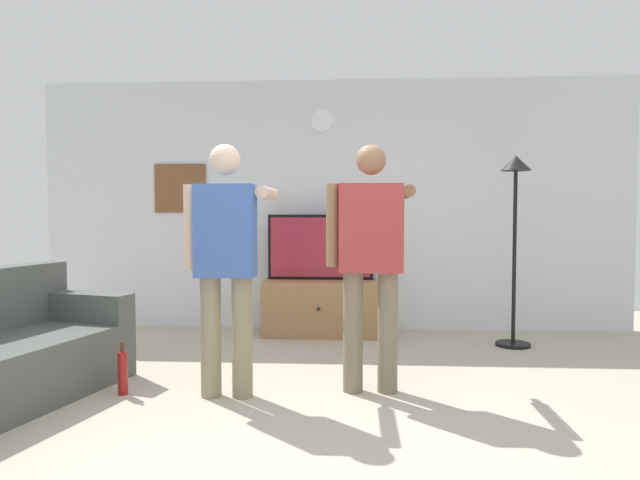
{
  "coord_description": "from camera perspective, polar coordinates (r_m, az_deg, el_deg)",
  "views": [
    {
      "loc": [
        0.23,
        -3.13,
        1.25
      ],
      "look_at": [
        -0.04,
        1.2,
        1.05
      ],
      "focal_mm": 31.17,
      "sensor_mm": 36.0,
      "label": 1
    }
  ],
  "objects": [
    {
      "name": "framed_picture",
      "position": [
        6.33,
        -14.13,
        5.17
      ],
      "size": [
        0.57,
        0.04,
        0.53
      ],
      "primitive_type": "cube",
      "color": "brown"
    },
    {
      "name": "beverage_bottle",
      "position": [
        4.19,
        -19.6,
        -12.69
      ],
      "size": [
        0.07,
        0.07,
        0.37
      ],
      "color": "maroon",
      "rests_on": "ground_plane"
    },
    {
      "name": "person_standing_nearer_lamp",
      "position": [
        3.84,
        -9.59,
        -1.55
      ],
      "size": [
        0.58,
        0.78,
        1.72
      ],
      "color": "gray",
      "rests_on": "ground_plane"
    },
    {
      "name": "tv_stand",
      "position": [
        5.83,
        0.02,
        -6.9
      ],
      "size": [
        1.17,
        0.57,
        0.57
      ],
      "color": "#997047",
      "rests_on": "ground_plane"
    },
    {
      "name": "ground_plane",
      "position": [
        3.38,
        -0.67,
        -19.06
      ],
      "size": [
        8.4,
        8.4,
        0.0
      ],
      "primitive_type": "plane",
      "color": "#B2A893"
    },
    {
      "name": "back_wall",
      "position": [
        6.09,
        1.34,
        3.59
      ],
      "size": [
        6.4,
        0.1,
        2.7
      ],
      "primitive_type": "cube",
      "color": "silver",
      "rests_on": "ground_plane"
    },
    {
      "name": "wall_clock",
      "position": [
        6.12,
        0.19,
        12.15
      ],
      "size": [
        0.24,
        0.03,
        0.24
      ],
      "primitive_type": "cylinder",
      "rotation": [
        1.57,
        0.0,
        0.0
      ],
      "color": "white"
    },
    {
      "name": "person_standing_nearer_couch",
      "position": [
        3.9,
        5.22,
        -1.2
      ],
      "size": [
        0.62,
        0.78,
        1.73
      ],
      "color": "#7A6B56",
      "rests_on": "ground_plane"
    },
    {
      "name": "floor_lamp",
      "position": [
        5.53,
        19.4,
        2.9
      ],
      "size": [
        0.32,
        0.32,
        1.8
      ],
      "color": "black",
      "rests_on": "ground_plane"
    },
    {
      "name": "television",
      "position": [
        5.8,
        0.05,
        -0.73
      ],
      "size": [
        1.1,
        0.07,
        0.68
      ],
      "color": "black",
      "rests_on": "tv_stand"
    }
  ]
}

